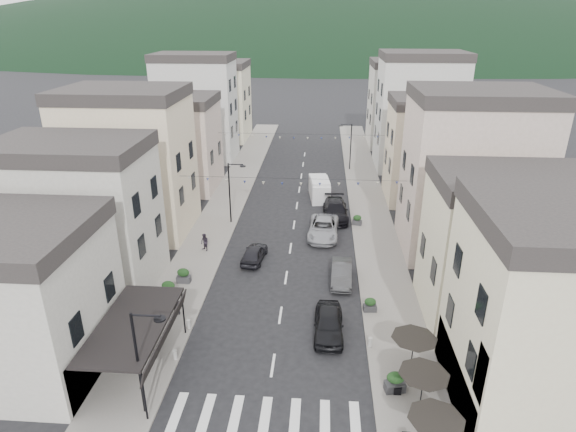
# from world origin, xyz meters

# --- Properties ---
(sidewalk_left) EXTENTS (4.00, 76.00, 0.12)m
(sidewalk_left) POSITION_xyz_m (-7.50, 32.00, 0.06)
(sidewalk_left) COLOR slate
(sidewalk_left) RESTS_ON ground
(sidewalk_right) EXTENTS (4.00, 76.00, 0.12)m
(sidewalk_right) POSITION_xyz_m (7.50, 32.00, 0.06)
(sidewalk_right) COLOR slate
(sidewalk_right) RESTS_ON ground
(hill_backdrop) EXTENTS (640.00, 360.00, 70.00)m
(hill_backdrop) POSITION_xyz_m (0.00, 300.00, 0.00)
(hill_backdrop) COLOR black
(hill_backdrop) RESTS_ON ground
(bistro_building) EXTENTS (10.00, 8.00, 10.00)m
(bistro_building) POSITION_xyz_m (14.50, 4.00, 5.00)
(bistro_building) COLOR beige
(bistro_building) RESTS_ON ground
(boutique_awning) EXTENTS (3.77, 7.50, 3.28)m
(boutique_awning) POSITION_xyz_m (-7.25, 5.00, 3.11)
(boutique_awning) COLOR black
(boutique_awning) RESTS_ON ground
(buildings_row_left) EXTENTS (10.20, 54.16, 14.00)m
(buildings_row_left) POSITION_xyz_m (-14.50, 37.75, 6.12)
(buildings_row_left) COLOR #A7A399
(buildings_row_left) RESTS_ON ground
(buildings_row_right) EXTENTS (10.20, 54.16, 14.50)m
(buildings_row_right) POSITION_xyz_m (14.50, 36.59, 6.32)
(buildings_row_right) COLOR beige
(buildings_row_right) RESTS_ON ground
(cafe_terrace) EXTENTS (2.50, 8.10, 2.53)m
(cafe_terrace) POSITION_xyz_m (7.70, 2.80, 2.36)
(cafe_terrace) COLOR black
(cafe_terrace) RESTS_ON ground
(streetlamp_left_near) EXTENTS (1.70, 0.56, 6.00)m
(streetlamp_left_near) POSITION_xyz_m (-5.82, 2.00, 3.70)
(streetlamp_left_near) COLOR black
(streetlamp_left_near) RESTS_ON ground
(streetlamp_left_far) EXTENTS (1.70, 0.56, 6.00)m
(streetlamp_left_far) POSITION_xyz_m (-5.82, 26.00, 3.70)
(streetlamp_left_far) COLOR black
(streetlamp_left_far) RESTS_ON ground
(streetlamp_right_far) EXTENTS (1.70, 0.56, 6.00)m
(streetlamp_right_far) POSITION_xyz_m (5.82, 44.00, 3.70)
(streetlamp_right_far) COLOR black
(streetlamp_right_far) RESTS_ON ground
(bollards) EXTENTS (11.66, 10.26, 0.60)m
(bollards) POSITION_xyz_m (0.00, 5.50, 0.42)
(bollards) COLOR gray
(bollards) RESTS_ON ground
(bunting_near) EXTENTS (19.00, 0.28, 0.62)m
(bunting_near) POSITION_xyz_m (0.00, 22.00, 5.65)
(bunting_near) COLOR black
(bunting_near) RESTS_ON ground
(bunting_far) EXTENTS (19.00, 0.28, 0.62)m
(bunting_far) POSITION_xyz_m (0.00, 38.00, 5.65)
(bunting_far) COLOR black
(bunting_far) RESTS_ON ground
(parked_car_a) EXTENTS (1.84, 4.54, 1.55)m
(parked_car_a) POSITION_xyz_m (3.20, 9.21, 0.77)
(parked_car_a) COLOR black
(parked_car_a) RESTS_ON ground
(parked_car_b) EXTENTS (1.67, 4.35, 1.42)m
(parked_car_b) POSITION_xyz_m (4.20, 15.73, 0.71)
(parked_car_b) COLOR #313133
(parked_car_b) RESTS_ON ground
(parked_car_c) EXTENTS (2.92, 5.82, 1.58)m
(parked_car_c) POSITION_xyz_m (2.80, 23.66, 0.79)
(parked_car_c) COLOR #94969C
(parked_car_c) RESTS_ON ground
(parked_car_d) EXTENTS (2.54, 5.79, 1.66)m
(parked_car_d) POSITION_xyz_m (3.97, 27.96, 0.83)
(parked_car_d) COLOR black
(parked_car_d) RESTS_ON ground
(parked_car_e) EXTENTS (2.02, 4.11, 1.35)m
(parked_car_e) POSITION_xyz_m (-2.80, 18.54, 0.67)
(parked_car_e) COLOR black
(parked_car_e) RESTS_ON ground
(delivery_van) EXTENTS (2.47, 5.06, 2.33)m
(delivery_van) POSITION_xyz_m (2.31, 33.42, 1.15)
(delivery_van) COLOR silver
(delivery_van) RESTS_ON ground
(pedestrian_a) EXTENTS (0.73, 0.50, 1.95)m
(pedestrian_a) POSITION_xyz_m (-6.91, 10.52, 1.10)
(pedestrian_a) COLOR black
(pedestrian_a) RESTS_ON sidewalk_left
(pedestrian_b) EXTENTS (0.95, 0.92, 1.54)m
(pedestrian_b) POSITION_xyz_m (-7.18, 19.83, 0.89)
(pedestrian_b) COLOR #26202B
(pedestrian_b) RESTS_ON sidewalk_left
(planter_la) EXTENTS (1.12, 0.68, 1.20)m
(planter_la) POSITION_xyz_m (-8.10, 12.62, 0.70)
(planter_la) COLOR #29292B
(planter_la) RESTS_ON sidewalk_left
(planter_lb) EXTENTS (1.03, 0.58, 1.15)m
(planter_lb) POSITION_xyz_m (-7.57, 14.58, 0.68)
(planter_lb) COLOR #333336
(planter_lb) RESTS_ON sidewalk_left
(planter_ra) EXTENTS (1.17, 0.80, 1.20)m
(planter_ra) POSITION_xyz_m (6.69, 4.35, 0.70)
(planter_ra) COLOR #2D2E30
(planter_ra) RESTS_ON sidewalk_right
(planter_rb) EXTENTS (0.93, 0.57, 0.99)m
(planter_rb) POSITION_xyz_m (6.00, 11.79, 0.60)
(planter_rb) COLOR #2A2A2C
(planter_rb) RESTS_ON sidewalk_right
(planter_rc) EXTENTS (0.98, 0.69, 0.99)m
(planter_rc) POSITION_xyz_m (6.00, 26.21, 0.60)
(planter_rc) COLOR #313133
(planter_rc) RESTS_ON sidewalk_right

